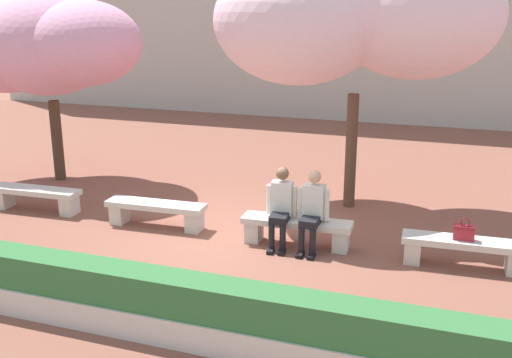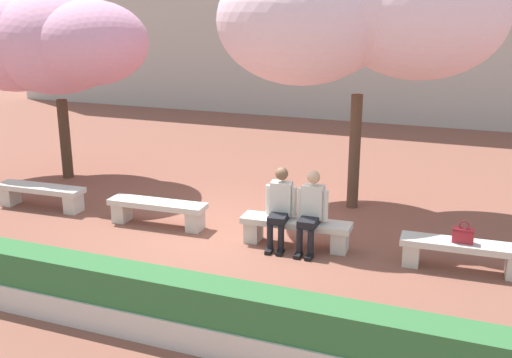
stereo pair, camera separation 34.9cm
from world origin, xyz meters
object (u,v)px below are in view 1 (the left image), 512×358
at_px(person_seated_right, 312,208).
at_px(person_seated_left, 281,204).
at_px(stone_bench_center, 297,228).
at_px(stone_bench_near_east, 463,248).
at_px(cherry_tree_main, 351,17).
at_px(cherry_tree_secondary, 43,44).
at_px(handbag, 464,231).
at_px(stone_bench_near_west, 156,210).
at_px(stone_bench_west_end, 35,196).

bearing_deg(person_seated_right, person_seated_left, 179.95).
bearing_deg(person_seated_left, stone_bench_center, 11.72).
height_order(stone_bench_center, stone_bench_near_east, same).
distance_m(cherry_tree_main, cherry_tree_secondary, 6.49).
bearing_deg(cherry_tree_main, handbag, -45.26).
relative_size(stone_bench_near_west, stone_bench_near_east, 1.00).
distance_m(handbag, cherry_tree_secondary, 9.21).
distance_m(stone_bench_near_east, cherry_tree_main, 4.55).
xyz_separation_m(stone_bench_near_east, handbag, (-0.02, -0.02, 0.28)).
xyz_separation_m(cherry_tree_main, cherry_tree_secondary, (-6.46, -0.36, -0.60)).
bearing_deg(person_seated_right, stone_bench_center, 168.57).
height_order(stone_bench_center, handbag, handbag).
xyz_separation_m(person_seated_left, cherry_tree_secondary, (-5.87, 1.92, 2.28)).
bearing_deg(stone_bench_center, cherry_tree_secondary, 163.05).
height_order(person_seated_right, cherry_tree_main, cherry_tree_main).
xyz_separation_m(stone_bench_near_west, cherry_tree_secondary, (-3.56, 1.87, 2.68)).
height_order(stone_bench_west_end, cherry_tree_main, cherry_tree_main).
relative_size(stone_bench_center, cherry_tree_main, 0.36).
relative_size(stone_bench_west_end, stone_bench_center, 1.00).
distance_m(stone_bench_center, stone_bench_near_east, 2.57).
height_order(person_seated_left, handbag, person_seated_left).
height_order(stone_bench_center, person_seated_left, person_seated_left).
height_order(person_seated_right, cherry_tree_secondary, cherry_tree_secondary).
height_order(stone_bench_near_west, stone_bench_center, same).
relative_size(handbag, cherry_tree_secondary, 0.08).
relative_size(person_seated_right, cherry_tree_secondary, 0.30).
relative_size(stone_bench_near_west, cherry_tree_secondary, 0.42).
height_order(stone_bench_near_west, cherry_tree_main, cherry_tree_main).
relative_size(stone_bench_center, person_seated_left, 1.40).
bearing_deg(person_seated_left, cherry_tree_secondary, 161.88).
bearing_deg(stone_bench_west_end, cherry_tree_main, 22.17).
relative_size(stone_bench_near_east, handbag, 5.34).
distance_m(stone_bench_near_west, person_seated_right, 2.86).
distance_m(stone_bench_center, handbag, 2.57).
height_order(stone_bench_west_end, person_seated_left, person_seated_left).
bearing_deg(stone_bench_near_east, cherry_tree_main, 135.19).
bearing_deg(handbag, stone_bench_center, 179.58).
relative_size(stone_bench_near_east, cherry_tree_main, 0.36).
bearing_deg(handbag, person_seated_left, -179.30).
bearing_deg(stone_bench_center, handbag, -0.42).
distance_m(stone_bench_west_end, stone_bench_near_east, 7.72).
relative_size(person_seated_left, cherry_tree_secondary, 0.30).
relative_size(stone_bench_center, cherry_tree_secondary, 0.42).
bearing_deg(stone_bench_west_end, handbag, -0.14).
bearing_deg(stone_bench_near_west, cherry_tree_main, 37.55).
xyz_separation_m(stone_bench_west_end, stone_bench_center, (5.14, 0.00, 0.00)).
xyz_separation_m(handbag, cherry_tree_secondary, (-8.68, 1.89, 2.40)).
bearing_deg(stone_bench_near_east, stone_bench_center, 180.00).
relative_size(stone_bench_center, person_seated_right, 1.40).
xyz_separation_m(stone_bench_center, stone_bench_near_east, (2.57, -0.00, 0.00)).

